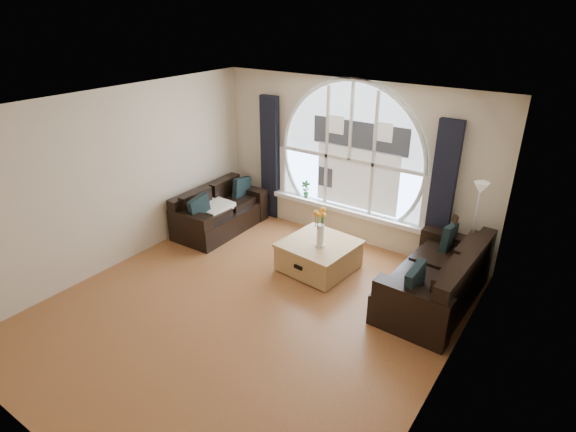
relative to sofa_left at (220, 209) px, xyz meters
The scene contains 21 objects.
ground 2.59m from the sofa_left, 39.27° to the right, with size 5.00×5.50×0.01m, color brown.
ceiling 3.44m from the sofa_left, 39.27° to the right, with size 5.00×5.50×0.01m, color silver.
wall_back 2.47m from the sofa_left, 29.69° to the left, with size 5.00×0.01×2.70m, color beige.
wall_front 4.89m from the sofa_left, 65.61° to the right, with size 5.00×0.01×2.70m, color beige.
wall_left 1.95m from the sofa_left, 107.74° to the right, with size 0.01×5.50×2.70m, color beige.
wall_right 4.86m from the sofa_left, 19.87° to the right, with size 0.01×5.50×2.70m, color beige.
attic_slope 4.89m from the sofa_left, 21.18° to the right, with size 0.92×5.50×0.72m, color silver.
arched_window 2.58m from the sofa_left, 29.04° to the left, with size 2.60×0.06×2.15m, color silver.
window_sill 2.24m from the sofa_left, 27.46° to the left, with size 2.90×0.22×0.08m, color white.
window_frame 2.56m from the sofa_left, 28.37° to the left, with size 2.76×0.08×2.15m, color white.
neighbor_house 2.63m from the sofa_left, 26.98° to the left, with size 1.70×0.02×1.50m, color silver.
curtain_left 1.31m from the sofa_left, 69.30° to the left, with size 0.35×0.12×2.30m, color black.
curtain_right 3.80m from the sofa_left, 15.75° to the left, with size 0.35×0.12×2.30m, color black.
sofa_left is the anchor object (origin of this frame).
sofa_right 3.93m from the sofa_left, ahead, with size 0.97×1.94×0.86m, color black.
coffee_chest 2.21m from the sofa_left, ahead, with size 1.02×1.02×0.50m, color #A47D48.
throw_blanket 0.19m from the sofa_left, 84.54° to the right, with size 0.55×0.55×0.10m, color silver.
vase_flowers 2.32m from the sofa_left, ahead, with size 0.24×0.24×0.70m, color white.
floor_lamp 4.25m from the sofa_left, ahead, with size 0.24×0.24×1.60m, color #B2B2B2.
guitar 3.98m from the sofa_left, 11.02° to the left, with size 0.36×0.24×1.06m, color olive.
potted_plant 1.58m from the sofa_left, 41.59° to the left, with size 0.17×0.11×0.32m, color #1E6023.
Camera 1 is at (3.37, -3.97, 3.78)m, focal length 28.98 mm.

